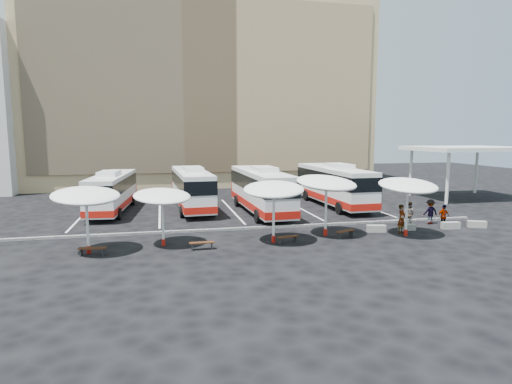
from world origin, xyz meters
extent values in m
plane|color=black|center=(0.00, 0.00, 0.00)|extent=(120.00, 120.00, 0.00)
cube|color=tan|center=(0.00, 32.00, 12.50)|extent=(42.00, 18.00, 25.00)
cube|color=tan|center=(0.00, 22.90, 12.00)|extent=(40.00, 0.30, 20.00)
cube|color=white|center=(24.00, 10.00, 5.00)|extent=(10.00, 8.00, 0.40)
cylinder|color=white|center=(20.00, 7.00, 2.40)|extent=(0.30, 0.30, 4.80)
cylinder|color=white|center=(20.00, 13.00, 2.40)|extent=(0.30, 0.30, 4.80)
cylinder|color=white|center=(28.00, 13.00, 2.40)|extent=(0.30, 0.30, 4.80)
cube|color=black|center=(0.00, 0.50, 0.07)|extent=(34.00, 0.25, 0.15)
cube|color=white|center=(-12.00, 8.00, 0.01)|extent=(0.15, 12.00, 0.01)
cube|color=white|center=(-6.00, 8.00, 0.01)|extent=(0.15, 12.00, 0.01)
cube|color=white|center=(0.00, 8.00, 0.01)|extent=(0.15, 12.00, 0.01)
cube|color=white|center=(6.00, 8.00, 0.01)|extent=(0.15, 12.00, 0.01)
cube|color=white|center=(12.00, 8.00, 0.01)|extent=(0.15, 12.00, 0.01)
cube|color=white|center=(-9.80, 9.48, 1.77)|extent=(3.23, 11.03, 2.72)
cube|color=black|center=(-9.80, 9.48, 2.31)|extent=(3.29, 11.09, 1.00)
cube|color=#B6160D|center=(-9.80, 9.48, 0.77)|extent=(3.29, 11.09, 0.50)
cube|color=#B6160D|center=(-9.31, 14.90, 1.09)|extent=(2.33, 0.39, 1.27)
cube|color=white|center=(-9.88, 8.58, 3.31)|extent=(1.69, 2.84, 0.36)
cylinder|color=black|center=(-10.65, 12.74, 0.45)|extent=(0.40, 0.93, 0.91)
cylinder|color=black|center=(-8.39, 12.54, 0.45)|extent=(0.40, 0.93, 0.91)
cylinder|color=black|center=(-11.26, 5.97, 0.45)|extent=(0.40, 0.93, 0.91)
cylinder|color=black|center=(-9.00, 5.77, 0.45)|extent=(0.40, 0.93, 0.91)
cube|color=white|center=(-3.26, 9.52, 1.89)|extent=(2.98, 11.72, 2.90)
cube|color=black|center=(-3.26, 9.52, 2.47)|extent=(3.04, 11.78, 1.06)
cube|color=#B6160D|center=(-3.26, 9.52, 0.82)|extent=(3.04, 11.78, 0.53)
cube|color=#B6160D|center=(-3.54, 15.32, 1.16)|extent=(2.48, 0.31, 1.35)
cube|color=white|center=(-3.21, 8.56, 3.53)|extent=(1.69, 2.98, 0.39)
cylinder|color=black|center=(-4.63, 12.85, 0.48)|extent=(0.39, 0.98, 0.97)
cylinder|color=black|center=(-2.22, 12.97, 0.48)|extent=(0.39, 0.98, 0.97)
cylinder|color=black|center=(-4.28, 5.60, 0.48)|extent=(0.39, 0.98, 0.97)
cylinder|color=black|center=(-1.86, 5.72, 0.48)|extent=(0.39, 0.98, 0.97)
cube|color=white|center=(2.15, 6.43, 1.96)|extent=(2.84, 12.15, 3.02)
cube|color=black|center=(2.15, 6.43, 2.57)|extent=(2.90, 12.22, 1.11)
cube|color=#B6160D|center=(2.15, 6.43, 0.86)|extent=(2.90, 12.22, 0.55)
cube|color=#B6160D|center=(1.99, 12.47, 1.21)|extent=(2.58, 0.27, 1.41)
cube|color=white|center=(2.18, 5.42, 3.68)|extent=(1.69, 3.06, 0.40)
cylinder|color=black|center=(0.79, 9.92, 0.50)|extent=(0.38, 1.02, 1.01)
cylinder|color=black|center=(3.31, 9.99, 0.50)|extent=(0.38, 1.02, 1.01)
cylinder|color=black|center=(1.00, 2.37, 0.50)|extent=(0.38, 1.02, 1.01)
cylinder|color=black|center=(3.52, 2.43, 0.50)|extent=(0.38, 1.02, 1.01)
cube|color=white|center=(9.35, 8.33, 1.97)|extent=(2.83, 12.17, 3.03)
cube|color=black|center=(9.35, 8.33, 2.57)|extent=(2.89, 12.23, 1.11)
cube|color=#B6160D|center=(9.35, 8.33, 0.86)|extent=(2.89, 12.23, 0.55)
cube|color=#B6160D|center=(9.20, 14.38, 1.21)|extent=(2.59, 0.27, 1.41)
cube|color=white|center=(9.38, 7.32, 3.68)|extent=(1.69, 3.07, 0.40)
cylinder|color=black|center=(8.00, 11.82, 0.50)|extent=(0.38, 1.02, 1.01)
cylinder|color=black|center=(10.53, 11.89, 0.50)|extent=(0.38, 1.02, 1.01)
cylinder|color=black|center=(8.19, 4.26, 0.50)|extent=(0.38, 1.02, 1.01)
cylinder|color=black|center=(10.72, 4.32, 0.50)|extent=(0.38, 1.02, 1.01)
cylinder|color=white|center=(-9.73, -3.47, 1.56)|extent=(0.19, 0.19, 3.12)
cylinder|color=#B6160D|center=(-9.73, -3.47, 0.21)|extent=(0.30, 0.30, 0.42)
ellipsoid|color=white|center=(-9.73, -3.47, 3.17)|extent=(4.59, 4.61, 1.07)
cylinder|color=white|center=(-5.76, -2.67, 1.43)|extent=(0.17, 0.17, 2.86)
cylinder|color=#B6160D|center=(-5.76, -2.67, 0.19)|extent=(0.27, 0.27, 0.38)
ellipsoid|color=white|center=(-5.76, -2.67, 2.91)|extent=(4.13, 4.15, 0.98)
cylinder|color=white|center=(0.66, -3.36, 1.58)|extent=(0.18, 0.18, 3.16)
cylinder|color=#B6160D|center=(0.66, -3.36, 0.21)|extent=(0.29, 0.29, 0.42)
ellipsoid|color=white|center=(0.66, -3.36, 3.21)|extent=(4.42, 4.45, 1.08)
cylinder|color=white|center=(4.35, -2.35, 1.67)|extent=(0.20, 0.20, 3.33)
cylinder|color=#B6160D|center=(4.35, -2.35, 0.22)|extent=(0.31, 0.31, 0.44)
ellipsoid|color=white|center=(4.35, -2.35, 3.39)|extent=(4.84, 4.87, 1.14)
cylinder|color=white|center=(9.30, -3.56, 1.59)|extent=(0.16, 0.16, 3.18)
cylinder|color=#B6160D|center=(9.30, -3.56, 0.21)|extent=(0.24, 0.24, 0.42)
ellipsoid|color=white|center=(9.30, -3.56, 3.23)|extent=(3.79, 3.83, 1.09)
cube|color=#32190B|center=(-9.47, -3.99, 0.41)|extent=(1.48, 0.59, 0.06)
cube|color=black|center=(-10.04, -3.91, 0.19)|extent=(0.11, 0.37, 0.38)
cube|color=black|center=(-8.90, -4.08, 0.19)|extent=(0.11, 0.37, 0.38)
cube|color=#32190B|center=(-3.67, -4.03, 0.40)|extent=(1.40, 0.38, 0.06)
cube|color=black|center=(-4.22, -4.04, 0.19)|extent=(0.06, 0.35, 0.37)
cube|color=black|center=(-3.11, -4.03, 0.19)|extent=(0.06, 0.35, 0.37)
cube|color=#32190B|center=(1.44, -3.65, 0.38)|extent=(1.37, 0.61, 0.05)
cube|color=black|center=(0.92, -3.76, 0.18)|extent=(0.12, 0.34, 0.35)
cube|color=black|center=(1.95, -3.55, 0.18)|extent=(0.12, 0.34, 0.35)
cube|color=#32190B|center=(5.35, -3.13, 0.41)|extent=(1.47, 0.92, 0.06)
cube|color=black|center=(4.82, -3.36, 0.19)|extent=(0.20, 0.36, 0.38)
cube|color=black|center=(5.88, -2.90, 0.19)|extent=(0.20, 0.36, 0.38)
cube|color=gray|center=(8.01, -2.14, 0.23)|extent=(1.28, 0.68, 0.46)
cube|color=gray|center=(10.25, -2.18, 0.21)|extent=(1.13, 0.40, 0.42)
cube|color=gray|center=(13.46, -2.35, 0.23)|extent=(1.27, 0.52, 0.46)
cube|color=gray|center=(15.50, -2.37, 0.23)|extent=(1.27, 0.88, 0.46)
imported|color=black|center=(9.45, -2.79, 0.94)|extent=(0.82, 0.75, 1.88)
imported|color=black|center=(11.08, -1.04, 0.88)|extent=(1.04, 1.08, 1.76)
imported|color=black|center=(13.14, -1.96, 0.80)|extent=(0.96, 0.44, 1.61)
imported|color=black|center=(13.01, -0.66, 0.90)|extent=(1.18, 0.71, 1.79)
camera|label=1|loc=(-5.75, -27.43, 6.39)|focal=30.00mm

